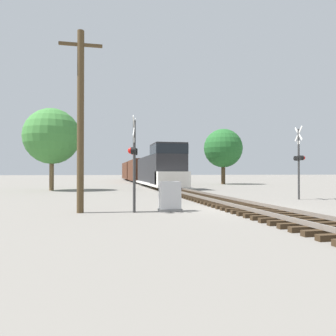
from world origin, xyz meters
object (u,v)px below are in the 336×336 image
Objects in this scene: relay_cabinet at (170,197)px; tree_mid_background at (223,148)px; utility_pole at (81,118)px; crossing_signal_near at (134,156)px; crossing_signal_far at (299,159)px; tree_far_right at (52,136)px; freight_train at (141,171)px.

tree_mid_background reaches higher than relay_cabinet.
utility_pole is 35.45m from tree_mid_background.
crossing_signal_far is at bearing 125.21° from crossing_signal_near.
crossing_signal_near is 2.74m from utility_pole.
utility_pole is at bearing -78.59° from tree_far_right.
tree_mid_background is at bearing 29.29° from tree_far_right.
tree_mid_background is at bearing -36.86° from freight_train.
freight_train is at bearing 15.04° from crossing_signal_far.
crossing_signal_far is 3.54× the size of relay_cabinet.
utility_pole is at bearing -120.98° from tree_mid_background.
tree_far_right is at bearing -118.35° from freight_train.
tree_far_right is at bearing 55.91° from crossing_signal_far.
crossing_signal_near is 2.38m from relay_cabinet.
freight_train is 6.21× the size of tree_mid_background.
crossing_signal_far reaches higher than crossing_signal_near.
utility_pole is at bearing 113.44° from crossing_signal_far.
utility_pole is (-2.21, 0.36, 1.58)m from crossing_signal_near.
tree_mid_background is (14.43, 30.61, 4.55)m from relay_cabinet.
crossing_signal_far reaches higher than relay_cabinet.
relay_cabinet is (-9.27, -4.44, -1.90)m from crossing_signal_far.
tree_far_right is at bearing -149.95° from crossing_signal_near.
freight_train reaches higher than relay_cabinet.
tree_far_right is (-7.46, 18.32, 4.46)m from relay_cabinet.
tree_far_right reaches higher than freight_train.
tree_far_right is 0.97× the size of tree_mid_background.
crossing_signal_near is at bearing -175.60° from relay_cabinet.
relay_cabinet is at bearing -95.25° from freight_train.
tree_far_right reaches higher than utility_pole.
relay_cabinet is at bearing 106.82° from crossing_signal_near.
freight_train reaches higher than crossing_signal_near.
utility_pole reaches higher than freight_train.
tree_far_right reaches higher than crossing_signal_far.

